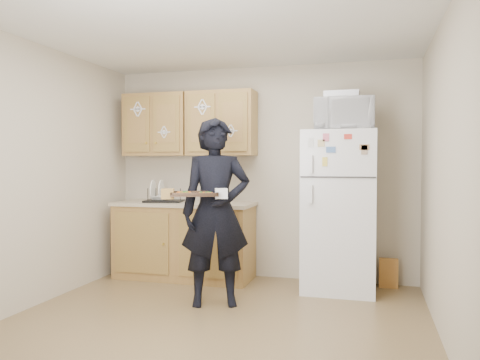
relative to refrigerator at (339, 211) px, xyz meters
name	(u,v)px	position (x,y,z in m)	size (l,w,h in m)	color
floor	(211,326)	(-0.95, -1.43, -0.85)	(3.60, 3.60, 0.00)	brown
ceiling	(211,23)	(-0.95, -1.43, 1.65)	(3.60, 3.60, 0.00)	silver
wall_back	(261,172)	(-0.95, 0.37, 0.40)	(3.60, 0.04, 2.50)	#B8AB95
wall_front	(80,187)	(-0.95, -3.23, 0.40)	(3.60, 0.04, 2.50)	#B8AB95
wall_left	(27,175)	(-2.75, -1.43, 0.40)	(0.04, 3.60, 2.50)	#B8AB95
wall_right	(447,178)	(0.85, -1.43, 0.40)	(0.04, 3.60, 2.50)	#B8AB95
refrigerator	(339,211)	(0.00, 0.00, 0.00)	(0.75, 0.70, 1.70)	white
base_cabinet	(184,242)	(-1.80, 0.05, -0.42)	(1.60, 0.60, 0.86)	brown
countertop	(184,204)	(-1.80, 0.05, 0.03)	(1.64, 0.64, 0.04)	#BFB493
upper_cab_left	(158,125)	(-2.20, 0.18, 0.98)	(0.80, 0.33, 0.75)	brown
upper_cab_right	(222,124)	(-1.38, 0.18, 0.98)	(0.80, 0.33, 0.75)	brown
cereal_box	(389,273)	(0.52, 0.24, -0.69)	(0.20, 0.07, 0.32)	gold
person	(216,212)	(-1.10, -0.85, 0.04)	(0.65, 0.43, 1.79)	black
baking_tray	(195,195)	(-1.21, -1.13, 0.22)	(0.42, 0.31, 0.04)	black
pizza_front_left	(183,193)	(-1.28, -1.23, 0.24)	(0.14, 0.14, 0.02)	orange
pizza_front_right	(206,193)	(-1.09, -1.16, 0.24)	(0.14, 0.14, 0.02)	orange
pizza_back_left	(184,192)	(-1.33, -1.10, 0.24)	(0.14, 0.14, 0.02)	orange
microwave	(344,115)	(0.04, -0.05, 1.02)	(0.61, 0.41, 0.34)	white
foil_pan	(342,95)	(0.02, -0.02, 1.22)	(0.36, 0.25, 0.08)	#AFAFB6
dish_rack	(164,194)	(-2.05, 0.02, 0.14)	(0.44, 0.33, 0.18)	black
bowl	(160,198)	(-2.10, 0.02, 0.10)	(0.20, 0.20, 0.05)	white
soap_bottle	(217,195)	(-1.36, -0.06, 0.15)	(0.09, 0.10, 0.21)	white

